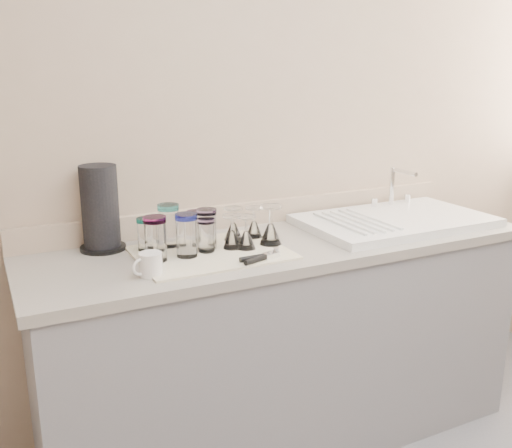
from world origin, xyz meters
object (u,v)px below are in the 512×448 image
sink_unit (395,220)px  tumbler_lavender (206,235)px  tumbler_blue (187,235)px  paper_towel_roll (100,209)px  white_mug (150,265)px  goblet_extra (232,237)px  can_opener (261,257)px  goblet_front_left (246,238)px  goblet_back_left (233,229)px  tumbler_purple (195,227)px  tumbler_magenta (155,238)px  goblet_back_right (254,227)px  tumbler_teal (145,234)px  tumbler_cyan (169,225)px  tumbler_extra (207,228)px  goblet_front_right (271,231)px

sink_unit → tumbler_lavender: bearing=-179.0°
tumbler_blue → paper_towel_roll: bearing=136.0°
white_mug → goblet_extra: bearing=20.7°
paper_towel_roll → can_opener: bearing=-40.5°
goblet_front_left → goblet_back_left: bearing=89.1°
tumbler_purple → tumbler_magenta: tumbler_magenta is taller
tumbler_magenta → goblet_back_right: 0.46m
tumbler_purple → can_opener: bearing=-65.4°
sink_unit → goblet_extra: bearing=-178.6°
sink_unit → white_mug: 1.17m
tumbler_purple → tumbler_teal: bearing=178.3°
tumbler_cyan → tumbler_extra: tumbler_cyan is taller
goblet_front_left → can_opener: goblet_front_left is taller
tumbler_teal → tumbler_purple: (0.20, -0.01, 0.00)m
white_mug → tumbler_purple: bearing=44.7°
tumbler_purple → goblet_extra: same height
tumbler_magenta → goblet_back_left: bearing=16.9°
tumbler_purple → goblet_front_right: bearing=-28.3°
sink_unit → white_mug: sink_unit is taller
tumbler_purple → goblet_front_right: 0.29m
tumbler_extra → goblet_front_right: goblet_front_right is taller
tumbler_purple → goblet_back_left: goblet_back_left is taller
tumbler_blue → goblet_front_right: 0.34m
sink_unit → tumbler_teal: size_ratio=6.69×
tumbler_cyan → tumbler_purple: (0.10, -0.01, -0.02)m
goblet_front_left → tumbler_purple: bearing=134.6°
tumbler_teal → tumbler_cyan: (0.10, 0.01, 0.02)m
tumbler_cyan → goblet_back_right: bearing=-6.2°
tumbler_cyan → goblet_front_right: bearing=-23.0°
tumbler_purple → paper_towel_roll: bearing=162.2°
goblet_back_left → goblet_extra: goblet_back_left is taller
tumbler_purple → paper_towel_roll: paper_towel_roll is taller
tumbler_magenta → goblet_front_right: tumbler_magenta is taller
tumbler_teal → can_opener: bearing=-42.1°
goblet_back_left → goblet_front_right: 0.16m
tumbler_purple → goblet_front_left: 0.21m
tumbler_magenta → tumbler_blue: tumbler_magenta is taller
tumbler_blue → tumbler_extra: 0.12m
tumbler_purple → goblet_back_right: bearing=-5.5°
tumbler_cyan → white_mug: bearing=-119.9°
sink_unit → tumbler_blue: sink_unit is taller
tumbler_teal → can_opener: size_ratio=0.78×
tumbler_magenta → goblet_front_right: bearing=-0.7°
tumbler_teal → tumbler_magenta: size_ratio=0.76×
tumbler_blue → goblet_back_left: tumbler_blue is taller
paper_towel_roll → white_mug: bearing=-77.7°
tumbler_lavender → goblet_front_right: goblet_front_right is taller
tumbler_teal → tumbler_purple: 0.20m
tumbler_teal → goblet_extra: 0.33m
tumbler_teal → paper_towel_roll: 0.19m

